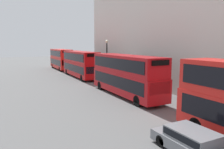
{
  "coord_description": "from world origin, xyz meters",
  "views": [
    {
      "loc": [
        -9.96,
        0.11,
        5.43
      ],
      "look_at": [
        0.48,
        20.59,
        2.22
      ],
      "focal_mm": 35.0,
      "sensor_mm": 36.0,
      "label": 1
    }
  ],
  "objects_px": {
    "bus_trailing": "(61,58)",
    "car_hatchback": "(193,142)",
    "bus_second_in_queue": "(126,74)",
    "bus_third_in_queue": "(80,63)"
  },
  "relations": [
    {
      "from": "bus_trailing",
      "to": "car_hatchback",
      "type": "height_order",
      "value": "bus_trailing"
    },
    {
      "from": "bus_second_in_queue",
      "to": "bus_third_in_queue",
      "type": "height_order",
      "value": "bus_second_in_queue"
    },
    {
      "from": "bus_second_in_queue",
      "to": "bus_trailing",
      "type": "relative_size",
      "value": 1.12
    },
    {
      "from": "bus_second_in_queue",
      "to": "car_hatchback",
      "type": "height_order",
      "value": "bus_second_in_queue"
    },
    {
      "from": "bus_trailing",
      "to": "car_hatchback",
      "type": "bearing_deg",
      "value": -94.9
    },
    {
      "from": "bus_trailing",
      "to": "bus_second_in_queue",
      "type": "bearing_deg",
      "value": -90.0
    },
    {
      "from": "bus_second_in_queue",
      "to": "bus_trailing",
      "type": "xyz_separation_m",
      "value": [
        0.0,
        27.32,
        0.02
      ]
    },
    {
      "from": "bus_third_in_queue",
      "to": "car_hatchback",
      "type": "distance_m",
      "value": 27.22
    },
    {
      "from": "bus_second_in_queue",
      "to": "bus_trailing",
      "type": "height_order",
      "value": "bus_trailing"
    },
    {
      "from": "bus_third_in_queue",
      "to": "car_hatchback",
      "type": "relative_size",
      "value": 2.55
    }
  ]
}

